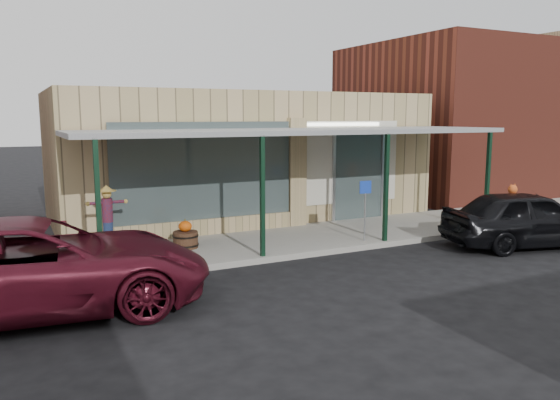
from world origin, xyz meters
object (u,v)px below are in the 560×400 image
barrel_pumpkin (185,238)px  car_maroon (37,266)px  barrel_scarecrow (108,229)px  parked_sedan (528,218)px  handicap_sign (365,202)px

barrel_pumpkin → car_maroon: (-3.57, -2.86, 0.43)m
barrel_scarecrow → parked_sedan: bearing=-21.7°
handicap_sign → parked_sedan: bearing=-20.9°
car_maroon → parked_sedan: bearing=-86.2°
barrel_pumpkin → car_maroon: size_ratio=0.12×
barrel_scarecrow → car_maroon: 3.77m
handicap_sign → parked_sedan: size_ratio=0.34×
parked_sedan → barrel_pumpkin: bearing=83.2°
barrel_scarecrow → handicap_sign: (6.32, -1.84, 0.48)m
barrel_pumpkin → parked_sedan: bearing=-22.0°
barrel_pumpkin → handicap_sign: size_ratio=0.46×
barrel_pumpkin → parked_sedan: 9.01m
handicap_sign → car_maroon: (-8.08, -1.49, -0.35)m
parked_sedan → handicap_sign: bearing=77.6°
handicap_sign → car_maroon: size_ratio=0.27×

